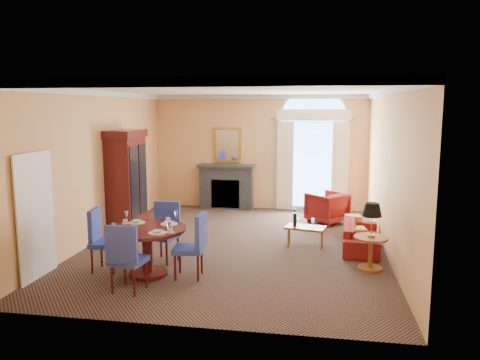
% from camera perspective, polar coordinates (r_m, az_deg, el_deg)
% --- Properties ---
extents(ground, '(7.50, 7.50, 0.00)m').
position_cam_1_polar(ground, '(9.86, -0.48, -7.93)').
color(ground, '#0F1C32').
rests_on(ground, ground).
extents(room_envelope, '(6.04, 7.52, 3.45)m').
position_cam_1_polar(room_envelope, '(10.11, 0.01, 6.94)').
color(room_envelope, '#ECB370').
rests_on(room_envelope, ground).
extents(armoire, '(0.67, 1.19, 2.34)m').
position_cam_1_polar(armoire, '(11.12, -13.72, -0.31)').
color(armoire, '#3C0D0D').
rests_on(armoire, ground).
extents(dining_table, '(1.32, 1.32, 1.03)m').
position_cam_1_polar(dining_table, '(8.13, -11.24, -7.24)').
color(dining_table, '#3C0D0D').
rests_on(dining_table, ground).
extents(dining_chair_north, '(0.60, 0.60, 1.10)m').
position_cam_1_polar(dining_chair_north, '(8.89, -9.09, -5.71)').
color(dining_chair_north, '#28389F').
rests_on(dining_chair_north, ground).
extents(dining_chair_south, '(0.55, 0.55, 1.10)m').
position_cam_1_polar(dining_chair_south, '(7.43, -13.80, -8.76)').
color(dining_chair_south, '#28389F').
rests_on(dining_chair_south, ground).
extents(dining_chair_east, '(0.53, 0.53, 1.10)m').
position_cam_1_polar(dining_chair_east, '(7.91, -5.56, -7.46)').
color(dining_chair_east, '#28389F').
rests_on(dining_chair_east, ground).
extents(dining_chair_west, '(0.54, 0.52, 1.10)m').
position_cam_1_polar(dining_chair_west, '(8.58, -16.61, -6.51)').
color(dining_chair_west, '#28389F').
rests_on(dining_chair_west, ground).
extents(sofa, '(0.82, 1.82, 0.52)m').
position_cam_1_polar(sofa, '(9.89, 14.54, -6.60)').
color(sofa, maroon).
rests_on(sofa, ground).
extents(armchair, '(1.18, 1.18, 0.77)m').
position_cam_1_polar(armchair, '(11.82, 10.57, -3.33)').
color(armchair, maroon).
rests_on(armchair, ground).
extents(coffee_table, '(0.88, 0.61, 0.77)m').
position_cam_1_polar(coffee_table, '(9.80, 7.86, -5.73)').
color(coffee_table, brown).
rests_on(coffee_table, ground).
extents(side_table, '(0.60, 0.60, 1.17)m').
position_cam_1_polar(side_table, '(8.55, 15.73, -5.72)').
color(side_table, brown).
rests_on(side_table, ground).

